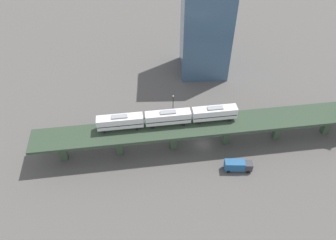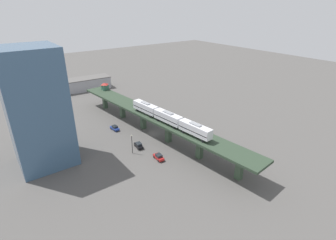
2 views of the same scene
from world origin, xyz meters
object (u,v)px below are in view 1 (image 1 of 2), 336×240
object	(u,v)px
street_car_black	(180,118)
office_tower	(206,23)
street_lamp	(173,103)
subway_train	(168,117)
street_car_red	(146,122)
street_car_blue	(237,116)
delivery_truck	(238,165)

from	to	relation	value
street_car_black	office_tower	xyz separation A→B (m)	(-27.75, 9.89, 17.06)
street_car_black	street_lamp	xyz separation A→B (m)	(-3.57, -1.98, 3.17)
subway_train	street_car_red	xyz separation A→B (m)	(-8.47, -6.39, -9.55)
subway_train	street_lamp	distance (m)	14.98
subway_train	street_lamp	xyz separation A→B (m)	(-13.41, 1.98, -6.38)
street_car_blue	street_lamp	distance (m)	20.21
street_car_blue	street_lamp	bearing A→B (deg)	-98.70
delivery_truck	street_lamp	xyz separation A→B (m)	(-23.19, -15.98, 2.35)
street_lamp	office_tower	distance (m)	30.31
street_car_blue	street_car_black	world-z (taller)	same
street_car_blue	delivery_truck	size ratio (longest dim) A/B	0.62
street_car_black	street_lamp	size ratio (longest dim) A/B	0.66
street_car_red	delivery_truck	world-z (taller)	delivery_truck
subway_train	street_car_red	world-z (taller)	subway_train
office_tower	street_car_red	bearing A→B (deg)	-34.79
street_lamp	street_car_blue	bearing A→B (deg)	81.30
street_car_black	street_car_red	distance (m)	10.44
subway_train	street_car_black	world-z (taller)	subway_train
office_tower	subway_train	bearing A→B (deg)	-20.22
street_car_blue	delivery_truck	distance (m)	20.53
street_lamp	subway_train	bearing A→B (deg)	-8.41
delivery_truck	street_car_blue	bearing A→B (deg)	169.48
street_car_blue	delivery_truck	world-z (taller)	delivery_truck
street_car_red	delivery_truck	xyz separation A→B (m)	(18.25, 24.35, 0.82)
subway_train	street_car_blue	world-z (taller)	subway_train
delivery_truck	office_tower	xyz separation A→B (m)	(-47.37, -4.12, 16.24)
subway_train	delivery_truck	distance (m)	22.24
delivery_truck	office_tower	size ratio (longest dim) A/B	0.20
street_car_blue	subway_train	bearing A→B (deg)	-64.42
street_car_red	office_tower	xyz separation A→B (m)	(-29.12, 20.24, 17.06)
street_car_black	street_car_blue	bearing A→B (deg)	91.78
subway_train	office_tower	xyz separation A→B (m)	(-37.60, 13.85, 7.52)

